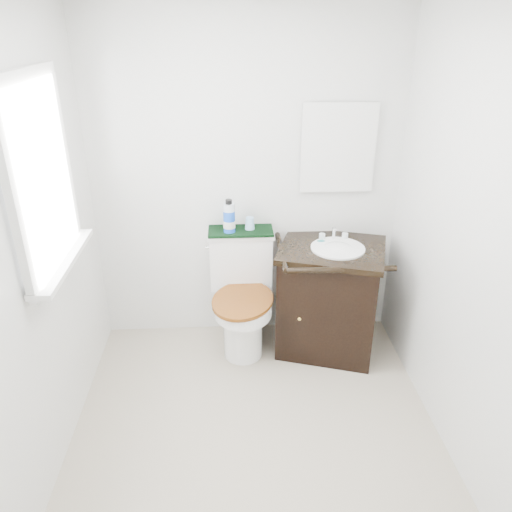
{
  "coord_description": "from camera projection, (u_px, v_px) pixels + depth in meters",
  "views": [
    {
      "loc": [
        -0.13,
        -2.23,
        2.26
      ],
      "look_at": [
        0.04,
        0.75,
        0.84
      ],
      "focal_mm": 35.0,
      "sensor_mm": 36.0,
      "label": 1
    }
  ],
  "objects": [
    {
      "name": "wall_right",
      "position": [
        473.0,
        250.0,
        2.52
      ],
      "size": [
        0.0,
        2.4,
        2.4
      ],
      "primitive_type": "plane",
      "rotation": [
        1.57,
        0.0,
        -1.57
      ],
      "color": "silver",
      "rests_on": "ground"
    },
    {
      "name": "window",
      "position": [
        40.0,
        176.0,
        2.49
      ],
      "size": [
        0.02,
        0.7,
        0.9
      ],
      "primitive_type": "cube",
      "color": "white",
      "rests_on": "wall_left"
    },
    {
      "name": "wall_front",
      "position": [
        281.0,
        440.0,
        1.39
      ],
      "size": [
        2.4,
        0.0,
        2.4
      ],
      "primitive_type": "plane",
      "rotation": [
        -1.57,
        0.0,
        0.0
      ],
      "color": "silver",
      "rests_on": "ground"
    },
    {
      "name": "wall_back",
      "position": [
        247.0,
        184.0,
        3.55
      ],
      "size": [
        2.4,
        0.0,
        2.4
      ],
      "primitive_type": "plane",
      "rotation": [
        1.57,
        0.0,
        0.0
      ],
      "color": "silver",
      "rests_on": "ground"
    },
    {
      "name": "trash_bin",
      "position": [
        248.0,
        333.0,
        3.73
      ],
      "size": [
        0.2,
        0.17,
        0.26
      ],
      "color": "silver",
      "rests_on": "floor"
    },
    {
      "name": "cup",
      "position": [
        250.0,
        223.0,
        3.58
      ],
      "size": [
        0.07,
        0.07,
        0.09
      ],
      "primitive_type": "cone",
      "color": "#93C6F0",
      "rests_on": "towel"
    },
    {
      "name": "mirror",
      "position": [
        338.0,
        148.0,
        3.45
      ],
      "size": [
        0.5,
        0.02,
        0.6
      ],
      "primitive_type": "cube",
      "color": "silver",
      "rests_on": "wall_back"
    },
    {
      "name": "soap_bar",
      "position": [
        321.0,
        241.0,
        3.54
      ],
      "size": [
        0.07,
        0.05,
        0.02
      ],
      "primitive_type": "ellipsoid",
      "color": "#166A6D",
      "rests_on": "vanity"
    },
    {
      "name": "mouthwash_bottle",
      "position": [
        229.0,
        217.0,
        3.5
      ],
      "size": [
        0.08,
        0.08,
        0.24
      ],
      "color": "blue",
      "rests_on": "towel"
    },
    {
      "name": "floor",
      "position": [
        256.0,
        436.0,
        2.98
      ],
      "size": [
        2.4,
        2.4,
        0.0
      ],
      "primitive_type": "plane",
      "color": "#A69D86",
      "rests_on": "ground"
    },
    {
      "name": "vanity",
      "position": [
        329.0,
        295.0,
        3.64
      ],
      "size": [
        0.87,
        0.8,
        0.92
      ],
      "color": "black",
      "rests_on": "floor"
    },
    {
      "name": "wall_left",
      "position": [
        30.0,
        261.0,
        2.41
      ],
      "size": [
        0.0,
        2.4,
        2.4
      ],
      "primitive_type": "plane",
      "rotation": [
        1.57,
        0.0,
        1.57
      ],
      "color": "silver",
      "rests_on": "ground"
    },
    {
      "name": "towel",
      "position": [
        241.0,
        231.0,
        3.58
      ],
      "size": [
        0.46,
        0.22,
        0.02
      ],
      "primitive_type": "cube",
      "color": "black",
      "rests_on": "toilet"
    },
    {
      "name": "toilet",
      "position": [
        242.0,
        300.0,
        3.69
      ],
      "size": [
        0.52,
        0.69,
        0.87
      ],
      "color": "white",
      "rests_on": "floor"
    }
  ]
}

